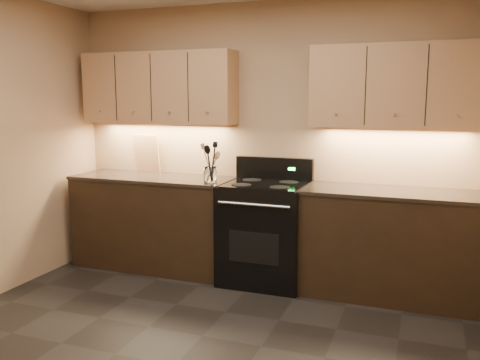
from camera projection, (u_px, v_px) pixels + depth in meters
name	position (u px, v px, depth m)	size (l,w,h in m)	color
wall_back	(268.00, 140.00, 4.90)	(4.00, 0.04, 2.60)	tan
counter_left	(155.00, 222.00, 5.13)	(1.62, 0.62, 0.93)	black
counter_right	(388.00, 244.00, 4.35)	(1.46, 0.62, 0.93)	black
stove	(265.00, 231.00, 4.71)	(0.76, 0.68, 1.14)	black
upper_cab_left	(159.00, 88.00, 5.06)	(1.60, 0.30, 0.70)	tan
upper_cab_right	(397.00, 86.00, 4.28)	(1.44, 0.30, 0.70)	tan
outlet_plate	(150.00, 154.00, 5.37)	(0.09, 0.01, 0.12)	#B2B5BA
utensil_crock	(210.00, 175.00, 4.69)	(0.13, 0.13, 0.15)	white
cutting_board	(147.00, 153.00, 5.36)	(0.31, 0.02, 0.39)	tan
wooden_spoon	(207.00, 166.00, 4.68)	(0.06, 0.06, 0.28)	tan
black_spoon	(211.00, 163.00, 4.68)	(0.06, 0.06, 0.33)	black
black_turner	(211.00, 161.00, 4.64)	(0.08, 0.08, 0.38)	black
steel_spatula	(213.00, 161.00, 4.67)	(0.08, 0.08, 0.37)	silver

